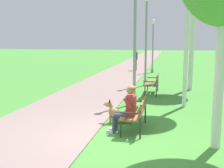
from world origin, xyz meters
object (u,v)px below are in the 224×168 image
(park_bench_mid, at_px, (153,82))
(lamp_post_far, at_px, (153,45))
(pedestrian_distant, at_px, (135,60))
(person_seated_on_near_bench, at_px, (127,107))
(dog_shepherd, at_px, (116,114))
(lamp_post_mid, at_px, (146,40))
(park_bench_near, at_px, (136,111))
(lamp_post_near, at_px, (135,45))

(park_bench_mid, distance_m, lamp_post_far, 8.37)
(pedestrian_distant, bearing_deg, person_seated_on_near_bench, -83.76)
(dog_shepherd, xyz_separation_m, lamp_post_far, (0.18, 13.01, 1.72))
(dog_shepherd, distance_m, lamp_post_far, 13.12)
(lamp_post_mid, xyz_separation_m, pedestrian_distant, (-1.39, 6.92, -1.54))
(park_bench_near, relative_size, dog_shepherd, 1.80)
(person_seated_on_near_bench, distance_m, pedestrian_distant, 14.84)
(dog_shepherd, distance_m, pedestrian_distant, 14.03)
(lamp_post_mid, bearing_deg, person_seated_on_near_bench, -88.37)
(park_bench_near, bearing_deg, lamp_post_far, 91.89)
(pedestrian_distant, bearing_deg, dog_shepherd, -85.13)
(lamp_post_far, bearing_deg, park_bench_near, -88.11)
(dog_shepherd, bearing_deg, park_bench_near, -37.21)
(park_bench_near, bearing_deg, lamp_post_near, 98.34)
(park_bench_near, relative_size, person_seated_on_near_bench, 1.20)
(lamp_post_mid, bearing_deg, dog_shepherd, -91.62)
(dog_shepherd, xyz_separation_m, pedestrian_distant, (-1.19, 13.97, 0.58))
(person_seated_on_near_bench, xyz_separation_m, dog_shepherd, (-0.42, 0.79, -0.42))
(park_bench_mid, xyz_separation_m, dog_shepherd, (-0.75, -4.79, -0.25))
(lamp_post_mid, bearing_deg, pedestrian_distant, 101.35)
(person_seated_on_near_bench, bearing_deg, lamp_post_near, 94.19)
(lamp_post_near, relative_size, pedestrian_distant, 2.56)
(dog_shepherd, bearing_deg, pedestrian_distant, 94.87)
(lamp_post_mid, bearing_deg, park_bench_mid, -76.38)
(pedestrian_distant, bearing_deg, park_bench_near, -82.82)
(park_bench_near, relative_size, lamp_post_mid, 0.33)
(dog_shepherd, distance_m, lamp_post_near, 3.28)
(lamp_post_near, bearing_deg, lamp_post_far, 89.92)
(park_bench_near, bearing_deg, park_bench_mid, 88.72)
(lamp_post_mid, bearing_deg, park_bench_near, -86.73)
(park_bench_near, distance_m, lamp_post_far, 13.57)
(lamp_post_far, height_order, pedestrian_distant, lamp_post_far)
(park_bench_near, height_order, park_bench_mid, same)
(park_bench_mid, height_order, lamp_post_near, lamp_post_near)
(lamp_post_far, bearing_deg, pedestrian_distant, 145.07)
(park_bench_mid, bearing_deg, park_bench_near, -91.28)
(pedestrian_distant, bearing_deg, park_bench_mid, -78.09)
(park_bench_mid, xyz_separation_m, lamp_post_far, (-0.56, 8.22, 1.46))
(person_seated_on_near_bench, relative_size, lamp_post_mid, 0.27)
(person_seated_on_near_bench, bearing_deg, park_bench_near, 55.97)
(person_seated_on_near_bench, distance_m, dog_shepherd, 0.99)
(park_bench_near, bearing_deg, pedestrian_distant, 97.18)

